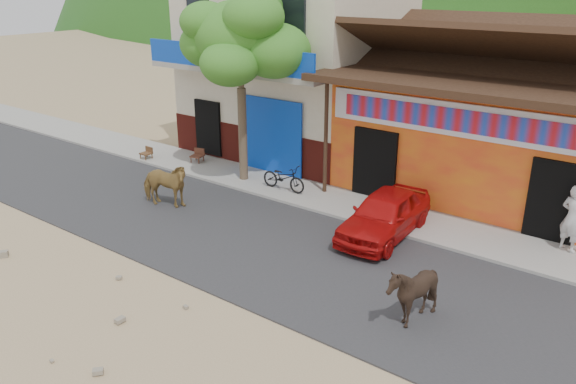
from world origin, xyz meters
name	(u,v)px	position (x,y,z in m)	size (l,w,h in m)	color
ground	(228,302)	(0.00, 0.00, 0.00)	(120.00, 120.00, 0.00)	#9E825B
road	(298,257)	(0.00, 2.50, 0.02)	(60.00, 5.00, 0.04)	#28282B
sidewalk	(369,211)	(0.00, 6.00, 0.06)	(60.00, 2.00, 0.12)	gray
dance_club	(491,134)	(2.00, 10.00, 1.80)	(8.00, 6.00, 3.60)	orange
cafe_building	(297,59)	(-5.50, 10.00, 3.50)	(7.00, 6.00, 7.00)	beige
tree	(241,88)	(-4.60, 5.80, 3.12)	(3.00, 3.00, 6.00)	#2D721E
cow_tan	(164,185)	(-4.98, 2.74, 0.72)	(0.73, 1.61, 1.36)	olive
cow_dark	(412,293)	(3.39, 1.56, 0.69)	(1.05, 1.18, 1.30)	black
red_car	(385,214)	(1.10, 4.80, 0.64)	(1.42, 3.52, 1.20)	#B50D0C
scooter	(284,178)	(-2.89, 5.74, 0.53)	(0.54, 1.56, 0.82)	black
pedestrian	(572,218)	(5.16, 6.60, 0.96)	(0.62, 0.40, 1.69)	silver
cafe_chair_left	(146,148)	(-8.92, 5.30, 0.51)	(0.37, 0.37, 0.78)	#522B1B
cafe_chair_right	(197,150)	(-7.13, 6.15, 0.56)	(0.41, 0.41, 0.88)	#4C2619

